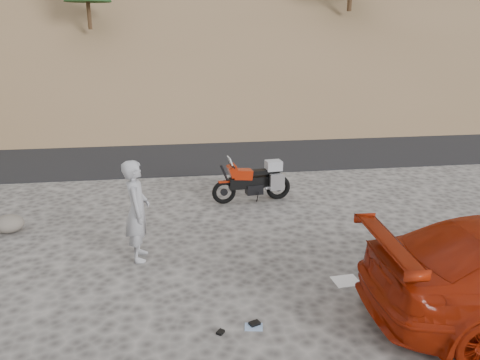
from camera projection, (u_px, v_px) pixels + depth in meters
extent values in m
plane|color=#433F3E|center=(211.00, 262.00, 8.86)|extent=(140.00, 140.00, 0.00)
cube|color=black|center=(191.00, 148.00, 17.34)|extent=(120.00, 7.00, 0.05)
cylinder|color=#332412|center=(89.00, 12.00, 20.01)|extent=(0.17, 0.17, 1.40)
torus|color=black|center=(224.00, 192.00, 11.73)|extent=(0.62, 0.18, 0.61)
cylinder|color=black|center=(224.00, 192.00, 11.73)|extent=(0.19, 0.08, 0.19)
torus|color=black|center=(278.00, 187.00, 12.09)|extent=(0.66, 0.21, 0.65)
cylinder|color=black|center=(278.00, 187.00, 12.09)|extent=(0.21, 0.10, 0.20)
cylinder|color=black|center=(227.00, 179.00, 11.65)|extent=(0.35, 0.10, 0.75)
cylinder|color=black|center=(232.00, 165.00, 11.57)|extent=(0.11, 0.58, 0.04)
cube|color=black|center=(251.00, 182.00, 11.84)|extent=(1.13, 0.36, 0.28)
cube|color=black|center=(254.00, 189.00, 11.92)|extent=(0.45, 0.33, 0.26)
cube|color=maroon|center=(243.00, 174.00, 11.72)|extent=(0.52, 0.34, 0.29)
cube|color=maroon|center=(233.00, 171.00, 11.62)|extent=(0.32, 0.35, 0.33)
cube|color=silver|center=(230.00, 161.00, 11.53)|extent=(0.14, 0.29, 0.24)
cube|color=black|center=(260.00, 172.00, 11.82)|extent=(0.53, 0.26, 0.11)
cube|color=black|center=(273.00, 172.00, 11.92)|extent=(0.34, 0.20, 0.09)
cube|color=silver|center=(277.00, 182.00, 11.76)|extent=(0.38, 0.16, 0.42)
cube|color=silver|center=(271.00, 176.00, 12.21)|extent=(0.38, 0.16, 0.42)
cube|color=#95959A|center=(274.00, 165.00, 11.87)|extent=(0.43, 0.36, 0.24)
cube|color=maroon|center=(224.00, 182.00, 11.65)|extent=(0.29, 0.14, 0.04)
cylinder|color=black|center=(258.00, 197.00, 11.83)|extent=(0.05, 0.20, 0.34)
cylinder|color=silver|center=(273.00, 187.00, 11.90)|extent=(0.43, 0.13, 0.12)
imported|color=#95959A|center=(140.00, 258.00, 9.03)|extent=(0.48, 0.72, 1.95)
ellipsoid|color=#555049|center=(9.00, 224.00, 10.12)|extent=(0.68, 0.63, 0.38)
cube|color=white|center=(346.00, 281.00, 8.17)|extent=(0.47, 0.43, 0.01)
cone|color=red|center=(439.00, 289.00, 7.77)|extent=(0.15, 0.15, 0.17)
cube|color=black|center=(255.00, 324.00, 6.97)|extent=(0.19, 0.16, 0.04)
cube|color=black|center=(220.00, 332.00, 6.77)|extent=(0.14, 0.14, 0.04)
cube|color=#7B97BF|center=(254.00, 327.00, 6.92)|extent=(0.30, 0.24, 0.01)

